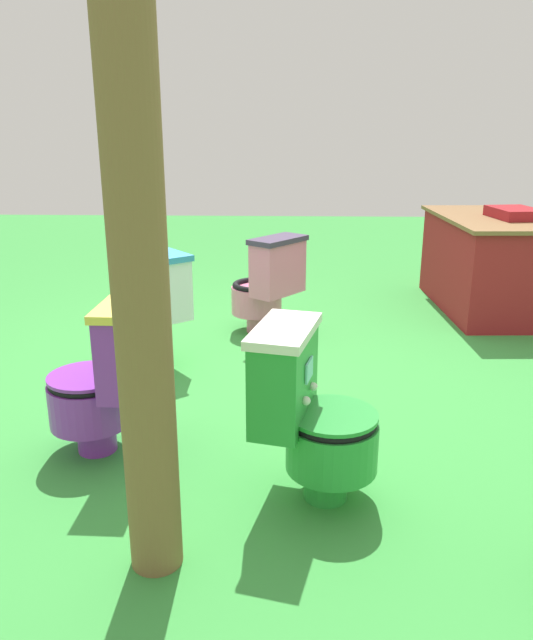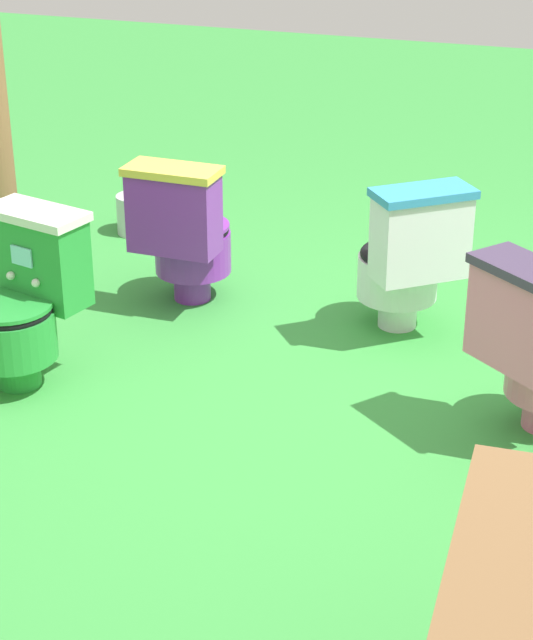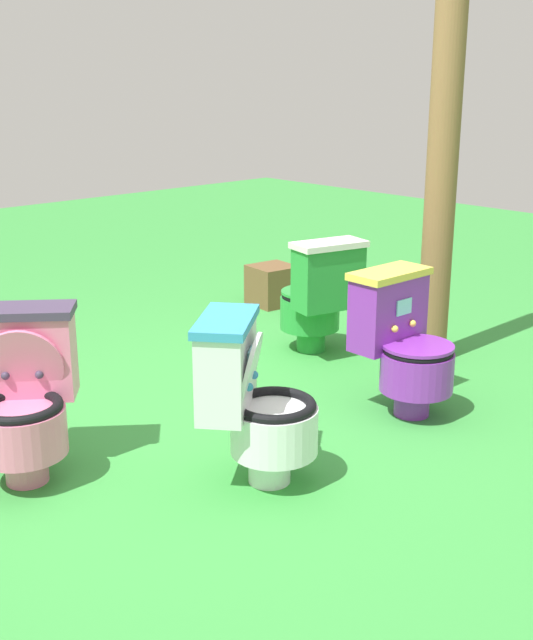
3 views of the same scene
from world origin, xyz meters
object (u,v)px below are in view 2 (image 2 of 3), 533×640
(toilet_white, at_px, (408,257))
(lemon_bucket, at_px, (136,213))
(toilet_purple, at_px, (185,233))
(toilet_green, at_px, (24,299))

(toilet_white, bearing_deg, lemon_bucket, 116.82)
(toilet_purple, height_order, lemon_bucket, toilet_purple)
(toilet_purple, distance_m, lemon_bucket, 1.05)
(toilet_green, xyz_separation_m, toilet_purple, (-0.33, -0.92, 0.00))
(toilet_green, relative_size, toilet_white, 1.00)
(toilet_green, relative_size, toilet_purple, 1.00)
(toilet_green, bearing_deg, lemon_bucket, -66.32)
(toilet_white, bearing_deg, toilet_green, 175.15)
(toilet_green, relative_size, lemon_bucket, 2.63)
(toilet_green, distance_m, toilet_purple, 0.97)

